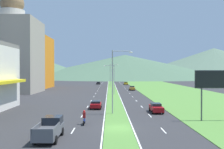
# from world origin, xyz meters

# --- Properties ---
(ground_plane) EXTENTS (600.00, 600.00, 0.00)m
(ground_plane) POSITION_xyz_m (0.00, 0.00, 0.00)
(ground_plane) COLOR #2D2D30
(grass_median) EXTENTS (3.20, 240.00, 0.06)m
(grass_median) POSITION_xyz_m (0.00, 60.00, 0.03)
(grass_median) COLOR #518438
(grass_median) RESTS_ON ground_plane
(grass_verge_right) EXTENTS (24.00, 240.00, 0.06)m
(grass_verge_right) POSITION_xyz_m (20.60, 60.00, 0.03)
(grass_verge_right) COLOR #518438
(grass_verge_right) RESTS_ON ground_plane
(lane_dash_left_2) EXTENTS (0.16, 2.80, 0.01)m
(lane_dash_left_2) POSITION_xyz_m (-5.10, -1.09, 0.01)
(lane_dash_left_2) COLOR silver
(lane_dash_left_2) RESTS_ON ground_plane
(lane_dash_left_3) EXTENTS (0.16, 2.80, 0.01)m
(lane_dash_left_3) POSITION_xyz_m (-5.10, 8.37, 0.01)
(lane_dash_left_3) COLOR silver
(lane_dash_left_3) RESTS_ON ground_plane
(lane_dash_left_4) EXTENTS (0.16, 2.80, 0.01)m
(lane_dash_left_4) POSITION_xyz_m (-5.10, 17.83, 0.01)
(lane_dash_left_4) COLOR silver
(lane_dash_left_4) RESTS_ON ground_plane
(lane_dash_left_5) EXTENTS (0.16, 2.80, 0.01)m
(lane_dash_left_5) POSITION_xyz_m (-5.10, 27.28, 0.01)
(lane_dash_left_5) COLOR silver
(lane_dash_left_5) RESTS_ON ground_plane
(lane_dash_left_6) EXTENTS (0.16, 2.80, 0.01)m
(lane_dash_left_6) POSITION_xyz_m (-5.10, 36.74, 0.01)
(lane_dash_left_6) COLOR silver
(lane_dash_left_6) RESTS_ON ground_plane
(lane_dash_left_7) EXTENTS (0.16, 2.80, 0.01)m
(lane_dash_left_7) POSITION_xyz_m (-5.10, 46.20, 0.01)
(lane_dash_left_7) COLOR silver
(lane_dash_left_7) RESTS_ON ground_plane
(lane_dash_left_8) EXTENTS (0.16, 2.80, 0.01)m
(lane_dash_left_8) POSITION_xyz_m (-5.10, 55.66, 0.01)
(lane_dash_left_8) COLOR silver
(lane_dash_left_8) RESTS_ON ground_plane
(lane_dash_left_9) EXTENTS (0.16, 2.80, 0.01)m
(lane_dash_left_9) POSITION_xyz_m (-5.10, 65.11, 0.01)
(lane_dash_left_9) COLOR silver
(lane_dash_left_9) RESTS_ON ground_plane
(lane_dash_left_10) EXTENTS (0.16, 2.80, 0.01)m
(lane_dash_left_10) POSITION_xyz_m (-5.10, 74.57, 0.01)
(lane_dash_left_10) COLOR silver
(lane_dash_left_10) RESTS_ON ground_plane
(lane_dash_left_11) EXTENTS (0.16, 2.80, 0.01)m
(lane_dash_left_11) POSITION_xyz_m (-5.10, 84.03, 0.01)
(lane_dash_left_11) COLOR silver
(lane_dash_left_11) RESTS_ON ground_plane
(lane_dash_left_12) EXTENTS (0.16, 2.80, 0.01)m
(lane_dash_left_12) POSITION_xyz_m (-5.10, 93.48, 0.01)
(lane_dash_left_12) COLOR silver
(lane_dash_left_12) RESTS_ON ground_plane
(lane_dash_left_13) EXTENTS (0.16, 2.80, 0.01)m
(lane_dash_left_13) POSITION_xyz_m (-5.10, 102.94, 0.01)
(lane_dash_left_13) COLOR silver
(lane_dash_left_13) RESTS_ON ground_plane
(lane_dash_left_14) EXTENTS (0.16, 2.80, 0.01)m
(lane_dash_left_14) POSITION_xyz_m (-5.10, 112.40, 0.01)
(lane_dash_left_14) COLOR silver
(lane_dash_left_14) RESTS_ON ground_plane
(lane_dash_left_15) EXTENTS (0.16, 2.80, 0.01)m
(lane_dash_left_15) POSITION_xyz_m (-5.10, 121.85, 0.01)
(lane_dash_left_15) COLOR silver
(lane_dash_left_15) RESTS_ON ground_plane
(lane_dash_right_2) EXTENTS (0.16, 2.80, 0.01)m
(lane_dash_right_2) POSITION_xyz_m (5.10, -1.09, 0.01)
(lane_dash_right_2) COLOR silver
(lane_dash_right_2) RESTS_ON ground_plane
(lane_dash_right_3) EXTENTS (0.16, 2.80, 0.01)m
(lane_dash_right_3) POSITION_xyz_m (5.10, 8.37, 0.01)
(lane_dash_right_3) COLOR silver
(lane_dash_right_3) RESTS_ON ground_plane
(lane_dash_right_4) EXTENTS (0.16, 2.80, 0.01)m
(lane_dash_right_4) POSITION_xyz_m (5.10, 17.83, 0.01)
(lane_dash_right_4) COLOR silver
(lane_dash_right_4) RESTS_ON ground_plane
(lane_dash_right_5) EXTENTS (0.16, 2.80, 0.01)m
(lane_dash_right_5) POSITION_xyz_m (5.10, 27.28, 0.01)
(lane_dash_right_5) COLOR silver
(lane_dash_right_5) RESTS_ON ground_plane
(lane_dash_right_6) EXTENTS (0.16, 2.80, 0.01)m
(lane_dash_right_6) POSITION_xyz_m (5.10, 36.74, 0.01)
(lane_dash_right_6) COLOR silver
(lane_dash_right_6) RESTS_ON ground_plane
(lane_dash_right_7) EXTENTS (0.16, 2.80, 0.01)m
(lane_dash_right_7) POSITION_xyz_m (5.10, 46.20, 0.01)
(lane_dash_right_7) COLOR silver
(lane_dash_right_7) RESTS_ON ground_plane
(lane_dash_right_8) EXTENTS (0.16, 2.80, 0.01)m
(lane_dash_right_8) POSITION_xyz_m (5.10, 55.66, 0.01)
(lane_dash_right_8) COLOR silver
(lane_dash_right_8) RESTS_ON ground_plane
(lane_dash_right_9) EXTENTS (0.16, 2.80, 0.01)m
(lane_dash_right_9) POSITION_xyz_m (5.10, 65.11, 0.01)
(lane_dash_right_9) COLOR silver
(lane_dash_right_9) RESTS_ON ground_plane
(lane_dash_right_10) EXTENTS (0.16, 2.80, 0.01)m
(lane_dash_right_10) POSITION_xyz_m (5.10, 74.57, 0.01)
(lane_dash_right_10) COLOR silver
(lane_dash_right_10) RESTS_ON ground_plane
(lane_dash_right_11) EXTENTS (0.16, 2.80, 0.01)m
(lane_dash_right_11) POSITION_xyz_m (5.10, 84.03, 0.01)
(lane_dash_right_11) COLOR silver
(lane_dash_right_11) RESTS_ON ground_plane
(lane_dash_right_12) EXTENTS (0.16, 2.80, 0.01)m
(lane_dash_right_12) POSITION_xyz_m (5.10, 93.48, 0.01)
(lane_dash_right_12) COLOR silver
(lane_dash_right_12) RESTS_ON ground_plane
(lane_dash_right_13) EXTENTS (0.16, 2.80, 0.01)m
(lane_dash_right_13) POSITION_xyz_m (5.10, 102.94, 0.01)
(lane_dash_right_13) COLOR silver
(lane_dash_right_13) RESTS_ON ground_plane
(lane_dash_right_14) EXTENTS (0.16, 2.80, 0.01)m
(lane_dash_right_14) POSITION_xyz_m (5.10, 112.40, 0.01)
(lane_dash_right_14) COLOR silver
(lane_dash_right_14) RESTS_ON ground_plane
(lane_dash_right_15) EXTENTS (0.16, 2.80, 0.01)m
(lane_dash_right_15) POSITION_xyz_m (5.10, 121.85, 0.01)
(lane_dash_right_15) COLOR silver
(lane_dash_right_15) RESTS_ON ground_plane
(edge_line_median_left) EXTENTS (0.16, 240.00, 0.01)m
(edge_line_median_left) POSITION_xyz_m (-1.75, 60.00, 0.01)
(edge_line_median_left) COLOR silver
(edge_line_median_left) RESTS_ON ground_plane
(edge_line_median_right) EXTENTS (0.16, 240.00, 0.01)m
(edge_line_median_right) POSITION_xyz_m (1.75, 60.00, 0.01)
(edge_line_median_right) COLOR silver
(edge_line_median_right) RESTS_ON ground_plane
(domed_building) EXTENTS (16.10, 16.10, 31.39)m
(domed_building) POSITION_xyz_m (-31.22, 49.23, 12.65)
(domed_building) COLOR #9E9384
(domed_building) RESTS_ON ground_plane
(midrise_colored) EXTENTS (16.88, 16.88, 20.38)m
(midrise_colored) POSITION_xyz_m (-33.49, 71.98, 10.19)
(midrise_colored) COLOR orange
(midrise_colored) RESTS_ON ground_plane
(hill_far_left) EXTENTS (131.50, 131.50, 23.66)m
(hill_far_left) POSITION_xyz_m (-82.04, 223.70, 11.83)
(hill_far_left) COLOR #47664C
(hill_far_left) RESTS_ON ground_plane
(hill_far_center) EXTENTS (214.84, 214.84, 24.14)m
(hill_far_center) POSITION_xyz_m (15.54, 239.00, 12.07)
(hill_far_center) COLOR #47664C
(hill_far_center) RESTS_ON ground_plane
(hill_far_right) EXTENTS (200.20, 200.20, 33.38)m
(hill_far_right) POSITION_xyz_m (120.29, 261.39, 16.69)
(hill_far_right) COLOR #516B56
(hill_far_right) RESTS_ON ground_plane
(street_lamp_near) EXTENTS (3.23, 0.39, 9.98)m
(street_lamp_near) POSITION_xyz_m (-0.19, 9.80, 5.73)
(street_lamp_near) COLOR #99999E
(street_lamp_near) RESTS_ON ground_plane
(street_lamp_mid) EXTENTS (3.11, 0.33, 8.46)m
(street_lamp_mid) POSITION_xyz_m (-0.06, 41.47, 4.93)
(street_lamp_mid) COLOR #99999E
(street_lamp_mid) RESTS_ON ground_plane
(street_lamp_far) EXTENTS (3.32, 0.50, 9.71)m
(street_lamp_far) POSITION_xyz_m (-0.34, 73.12, 5.60)
(street_lamp_far) COLOR #99999E
(street_lamp_far) RESTS_ON ground_plane
(billboard_roadside) EXTENTS (5.77, 0.28, 6.84)m
(billboard_roadside) POSITION_xyz_m (13.35, 4.23, 5.27)
(billboard_roadside) COLOR #4C4C51
(billboard_roadside) RESTS_ON ground_plane
(car_0) EXTENTS (1.87, 4.45, 1.50)m
(car_0) POSITION_xyz_m (6.58, 11.25, 0.78)
(car_0) COLOR maroon
(car_0) RESTS_ON ground_plane
(car_1) EXTENTS (1.96, 4.36, 1.47)m
(car_1) POSITION_xyz_m (7.05, 93.95, 0.76)
(car_1) COLOR yellow
(car_1) RESTS_ON ground_plane
(car_2) EXTENTS (2.01, 4.04, 1.38)m
(car_2) POSITION_xyz_m (-3.43, 15.68, 0.72)
(car_2) COLOR maroon
(car_2) RESTS_ON ground_plane
(car_3) EXTENTS (1.86, 4.59, 1.49)m
(car_3) POSITION_xyz_m (6.95, 58.76, 0.77)
(car_3) COLOR #C6842D
(car_3) RESTS_ON ground_plane
(car_4) EXTENTS (1.86, 4.02, 1.33)m
(car_4) POSITION_xyz_m (-6.59, 97.72, 0.70)
(car_4) COLOR black
(car_4) RESTS_ON ground_plane
(pickup_truck_0) EXTENTS (2.18, 5.40, 2.00)m
(pickup_truck_0) POSITION_xyz_m (-6.93, -4.34, 0.98)
(pickup_truck_0) COLOR #515459
(pickup_truck_0) RESTS_ON ground_plane
(motorcycle_rider) EXTENTS (0.36, 2.00, 1.80)m
(motorcycle_rider) POSITION_xyz_m (-4.18, 2.20, 0.75)
(motorcycle_rider) COLOR black
(motorcycle_rider) RESTS_ON ground_plane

